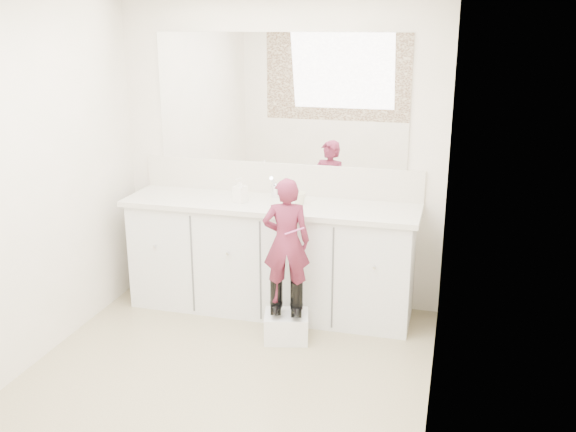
% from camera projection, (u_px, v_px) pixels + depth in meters
% --- Properties ---
extents(floor, '(3.00, 3.00, 0.00)m').
position_uv_depth(floor, '(216.00, 388.00, 4.04)').
color(floor, '#7F7453').
rests_on(floor, ground).
extents(wall_back, '(2.60, 0.00, 2.60)m').
position_uv_depth(wall_back, '(280.00, 155.00, 5.08)').
color(wall_back, beige).
rests_on(wall_back, floor).
extents(wall_front, '(2.60, 0.00, 2.60)m').
position_uv_depth(wall_front, '(54.00, 316.00, 2.30)').
color(wall_front, beige).
rests_on(wall_front, floor).
extents(wall_left, '(0.00, 3.00, 3.00)m').
position_uv_depth(wall_left, '(16.00, 191.00, 4.01)').
color(wall_left, beige).
rests_on(wall_left, floor).
extents(wall_right, '(0.00, 3.00, 3.00)m').
position_uv_depth(wall_right, '(440.00, 223.00, 3.37)').
color(wall_right, beige).
rests_on(wall_right, floor).
extents(vanity_cabinet, '(2.20, 0.55, 0.85)m').
position_uv_depth(vanity_cabinet, '(271.00, 259.00, 5.05)').
color(vanity_cabinet, silver).
rests_on(vanity_cabinet, floor).
extents(countertop, '(2.28, 0.58, 0.04)m').
position_uv_depth(countertop, '(270.00, 205.00, 4.90)').
color(countertop, beige).
rests_on(countertop, vanity_cabinet).
extents(backsplash, '(2.28, 0.03, 0.25)m').
position_uv_depth(backsplash, '(280.00, 178.00, 5.12)').
color(backsplash, beige).
rests_on(backsplash, countertop).
extents(mirror, '(2.00, 0.02, 1.00)m').
position_uv_depth(mirror, '(279.00, 99.00, 4.94)').
color(mirror, white).
rests_on(mirror, wall_back).
extents(dot_panel, '(2.00, 0.01, 1.20)m').
position_uv_depth(dot_panel, '(42.00, 195.00, 2.18)').
color(dot_panel, '#472819').
rests_on(dot_panel, wall_front).
extents(faucet, '(0.08, 0.08, 0.10)m').
position_uv_depth(faucet, '(276.00, 191.00, 5.04)').
color(faucet, silver).
rests_on(faucet, countertop).
extents(cup, '(0.13, 0.13, 0.09)m').
position_uv_depth(cup, '(299.00, 199.00, 4.84)').
color(cup, beige).
rests_on(cup, countertop).
extents(soap_bottle, '(0.11, 0.11, 0.19)m').
position_uv_depth(soap_bottle, '(240.00, 190.00, 4.88)').
color(soap_bottle, white).
rests_on(soap_bottle, countertop).
extents(step_stool, '(0.36, 0.33, 0.20)m').
position_uv_depth(step_stool, '(286.00, 326.00, 4.64)').
color(step_stool, white).
rests_on(step_stool, floor).
extents(boot_left, '(0.13, 0.19, 0.26)m').
position_uv_depth(boot_left, '(276.00, 296.00, 4.59)').
color(boot_left, black).
rests_on(boot_left, step_stool).
extents(boot_right, '(0.13, 0.19, 0.26)m').
position_uv_depth(boot_right, '(297.00, 298.00, 4.55)').
color(boot_right, black).
rests_on(boot_right, step_stool).
extents(toddler, '(0.37, 0.29, 0.91)m').
position_uv_depth(toddler, '(286.00, 241.00, 4.45)').
color(toddler, '#A7335A').
rests_on(toddler, step_stool).
extents(toothbrush, '(0.13, 0.04, 0.06)m').
position_uv_depth(toothbrush, '(294.00, 231.00, 4.36)').
color(toothbrush, '#D1519E').
rests_on(toothbrush, toddler).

